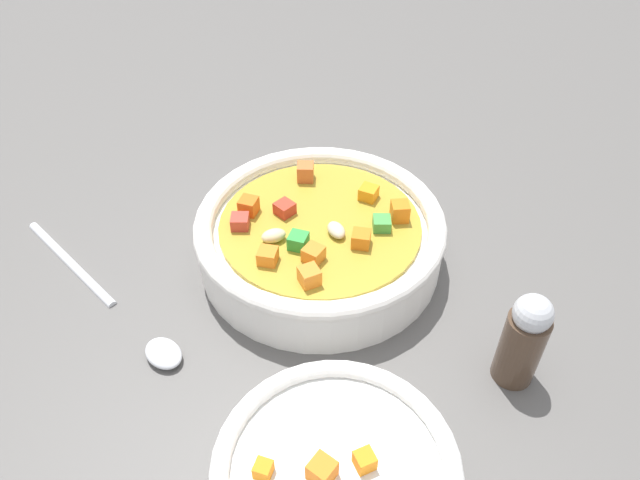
{
  "coord_description": "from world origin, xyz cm",
  "views": [
    {
      "loc": [
        -4.44,
        37.66,
        37.46
      ],
      "look_at": [
        0.0,
        0.0,
        2.26
      ],
      "focal_mm": 33.8,
      "sensor_mm": 36.0,
      "label": 1
    }
  ],
  "objects": [
    {
      "name": "soup_bowl_main",
      "position": [
        0.01,
        0.01,
        2.7
      ],
      "size": [
        21.15,
        21.15,
        5.78
      ],
      "color": "white",
      "rests_on": "ground_plane"
    },
    {
      "name": "pepper_shaker",
      "position": [
        -15.42,
        10.36,
        4.07
      ],
      "size": [
        3.01,
        3.01,
        8.2
      ],
      "color": "#4C3828",
      "rests_on": "ground_plane"
    },
    {
      "name": "spoon",
      "position": [
        16.14,
        7.49,
        0.47
      ],
      "size": [
        19.12,
        15.41,
        1.09
      ],
      "rotation": [
        0.0,
        0.0,
        2.48
      ],
      "color": "silver",
      "rests_on": "ground_plane"
    },
    {
      "name": "side_bowl_small",
      "position": [
        -3.4,
        20.6,
        1.99
      ],
      "size": [
        15.12,
        15.12,
        4.36
      ],
      "color": "white",
      "rests_on": "ground_plane"
    },
    {
      "name": "ground_plane",
      "position": [
        0.0,
        0.0,
        -1.0
      ],
      "size": [
        140.0,
        140.0,
        2.0
      ],
      "primitive_type": "cube",
      "color": "#565451"
    }
  ]
}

